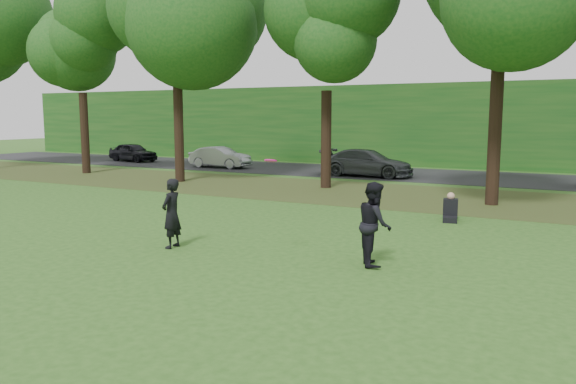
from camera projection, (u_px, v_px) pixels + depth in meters
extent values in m
plane|color=#285019|center=(170.00, 280.00, 10.54)|extent=(120.00, 120.00, 0.00)
cube|color=#423417|center=(386.00, 195.00, 21.93)|extent=(60.00, 7.00, 0.01)
cube|color=black|center=(435.00, 176.00, 28.94)|extent=(70.00, 7.00, 0.02)
cube|color=#154A17|center=(460.00, 125.00, 33.86)|extent=(70.00, 3.00, 5.00)
imported|color=black|center=(172.00, 213.00, 13.03)|extent=(0.44, 0.63, 1.63)
imported|color=black|center=(374.00, 224.00, 11.51)|extent=(0.97, 1.05, 1.73)
imported|color=black|center=(133.00, 152.00, 37.82)|extent=(3.80, 1.88, 1.25)
imported|color=#94969B|center=(220.00, 157.00, 33.29)|extent=(3.77, 1.37, 1.24)
imported|color=#404548|center=(367.00, 163.00, 28.51)|extent=(4.76, 2.07, 1.36)
cylinder|color=#E21389|center=(271.00, 161.00, 11.83)|extent=(0.38, 0.38, 0.11)
cube|color=black|center=(450.00, 219.00, 16.34)|extent=(0.50, 0.63, 0.16)
cube|color=black|center=(450.00, 208.00, 16.56)|extent=(0.48, 0.42, 0.56)
sphere|color=tan|center=(451.00, 196.00, 16.52)|extent=(0.22, 0.22, 0.22)
cylinder|color=black|center=(85.00, 133.00, 30.03)|extent=(0.44, 0.44, 4.28)
sphere|color=#154A17|center=(80.00, 37.00, 29.36)|extent=(6.00, 6.00, 6.00)
cylinder|color=black|center=(179.00, 127.00, 26.04)|extent=(0.44, 0.44, 5.08)
cylinder|color=black|center=(326.00, 140.00, 23.83)|extent=(0.44, 0.44, 4.12)
sphere|color=#154A17|center=(327.00, 23.00, 23.18)|extent=(5.80, 5.80, 5.80)
cylinder|color=black|center=(495.00, 138.00, 19.16)|extent=(0.44, 0.44, 4.62)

